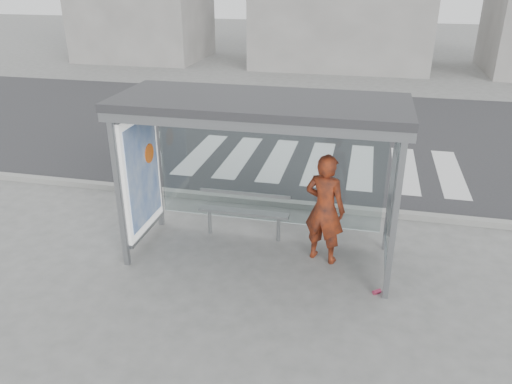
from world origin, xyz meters
TOP-DOWN VIEW (x-y plane):
  - ground at (0.00, 0.00)m, footprint 80.00×80.00m
  - road at (0.00, 7.00)m, footprint 30.00×10.00m
  - curb at (0.00, 1.95)m, footprint 30.00×0.18m
  - crosswalk at (0.50, 4.50)m, footprint 6.55×3.00m
  - bus_shelter at (-0.37, 0.06)m, footprint 4.25×1.65m
  - building_center at (0.00, 18.00)m, footprint 8.00×5.00m
  - person at (1.01, 0.15)m, footprint 0.76×0.61m
  - bench at (-0.41, 0.58)m, footprint 1.58×0.21m
  - soda_can at (1.88, -0.64)m, footprint 0.14×0.13m

SIDE VIEW (x-z plane):
  - ground at x=0.00m, z-range 0.00..0.00m
  - crosswalk at x=0.50m, z-range 0.00..0.00m
  - road at x=0.00m, z-range 0.00..0.01m
  - soda_can at x=1.88m, z-range 0.00..0.07m
  - curb at x=0.00m, z-range 0.00..0.12m
  - bench at x=-0.41m, z-range 0.08..0.90m
  - person at x=1.01m, z-range 0.00..1.80m
  - bus_shelter at x=-0.37m, z-range 0.67..3.29m
  - building_center at x=0.00m, z-range 0.00..5.00m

